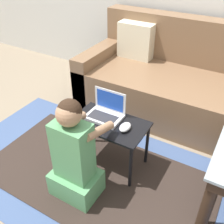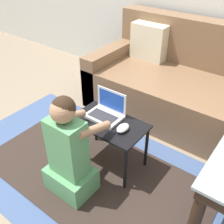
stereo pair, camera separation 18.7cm
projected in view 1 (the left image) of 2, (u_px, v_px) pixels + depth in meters
ground_plane at (96, 176)px, 1.97m from camera, size 16.00×16.00×0.00m
area_rug at (97, 176)px, 1.96m from camera, size 2.35×1.23×0.01m
couch at (173, 83)px, 2.56m from camera, size 1.75×0.89×0.86m
laptop_desk at (109, 129)px, 1.90m from camera, size 0.54×0.32×0.39m
laptop at (106, 113)px, 1.91m from camera, size 0.26×0.18×0.19m
computer_mouse at (125, 127)px, 1.79m from camera, size 0.07×0.11×0.04m
person_seated at (74, 157)px, 1.67m from camera, size 0.32×0.40×0.76m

